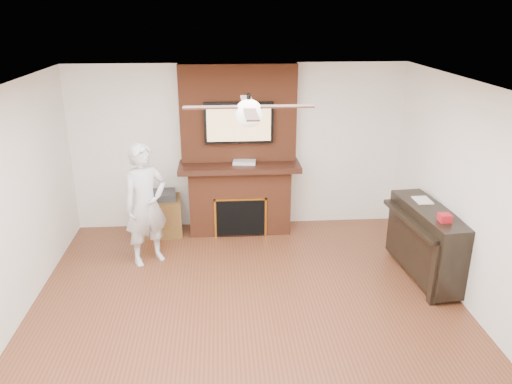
{
  "coord_description": "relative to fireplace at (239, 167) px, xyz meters",
  "views": [
    {
      "loc": [
        -0.27,
        -4.57,
        3.24
      ],
      "look_at": [
        0.13,
        0.9,
        1.21
      ],
      "focal_mm": 35.0,
      "sensor_mm": 36.0,
      "label": 1
    }
  ],
  "objects": [
    {
      "name": "room_shell",
      "position": [
        0.0,
        -2.55,
        0.25
      ],
      "size": [
        5.36,
        5.86,
        2.86
      ],
      "color": "#582D1A",
      "rests_on": "ground"
    },
    {
      "name": "fireplace",
      "position": [
        0.0,
        0.0,
        0.0
      ],
      "size": [
        1.78,
        0.64,
        2.5
      ],
      "color": "brown",
      "rests_on": "ground"
    },
    {
      "name": "tv",
      "position": [
        0.0,
        -0.05,
        0.68
      ],
      "size": [
        1.0,
        0.08,
        0.6
      ],
      "color": "black",
      "rests_on": "fireplace"
    },
    {
      "name": "ceiling_fan",
      "position": [
        -0.0,
        -2.55,
        1.34
      ],
      "size": [
        1.21,
        1.21,
        0.31
      ],
      "color": "black",
      "rests_on": "room_shell"
    },
    {
      "name": "person",
      "position": [
        -1.26,
        -0.98,
        -0.17
      ],
      "size": [
        0.72,
        0.67,
        1.64
      ],
      "primitive_type": "imported",
      "rotation": [
        0.0,
        0.0,
        0.57
      ],
      "color": "silver",
      "rests_on": "ground"
    },
    {
      "name": "side_table",
      "position": [
        -1.18,
        -0.07,
        -0.69
      ],
      "size": [
        0.63,
        0.63,
        0.66
      ],
      "rotation": [
        0.0,
        0.0,
        0.1
      ],
      "color": "brown",
      "rests_on": "ground"
    },
    {
      "name": "piano",
      "position": [
        2.27,
        -1.64,
        -0.5
      ],
      "size": [
        0.64,
        1.45,
        1.02
      ],
      "rotation": [
        0.0,
        0.0,
        0.09
      ],
      "color": "black",
      "rests_on": "ground"
    },
    {
      "name": "cable_box",
      "position": [
        0.07,
        -0.1,
        0.11
      ],
      "size": [
        0.35,
        0.23,
        0.05
      ],
      "primitive_type": "cube",
      "rotation": [
        0.0,
        0.0,
        -0.13
      ],
      "color": "silver",
      "rests_on": "fireplace"
    },
    {
      "name": "candle_orange",
      "position": [
        -0.09,
        -0.2,
        -0.93
      ],
      "size": [
        0.07,
        0.07,
        0.13
      ],
      "primitive_type": "cylinder",
      "color": "orange",
      "rests_on": "ground"
    },
    {
      "name": "candle_green",
      "position": [
        -0.04,
        -0.23,
        -0.95
      ],
      "size": [
        0.07,
        0.07,
        0.09
      ],
      "primitive_type": "cylinder",
      "color": "#388C38",
      "rests_on": "ground"
    },
    {
      "name": "candle_cream",
      "position": [
        0.15,
        -0.21,
        -0.94
      ],
      "size": [
        0.08,
        0.08,
        0.1
      ],
      "primitive_type": "cylinder",
      "color": "#F2DFC1",
      "rests_on": "ground"
    },
    {
      "name": "candle_blue",
      "position": [
        0.25,
        -0.19,
        -0.96
      ],
      "size": [
        0.06,
        0.06,
        0.07
      ],
      "primitive_type": "cylinder",
      "color": "#2E598C",
      "rests_on": "ground"
    },
    {
      "name": "candle_green_extra",
      "position": [
        0.09,
        -0.23,
        -0.95
      ],
      "size": [
        0.07,
        0.07,
        0.09
      ],
      "primitive_type": "cylinder",
      "color": "olive",
      "rests_on": "ground"
    }
  ]
}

